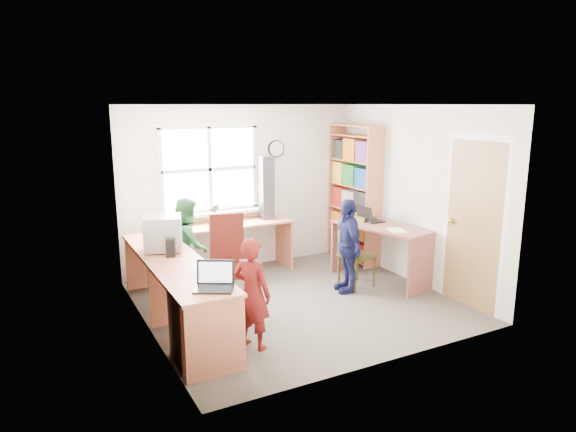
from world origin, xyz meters
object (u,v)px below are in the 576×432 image
at_px(swivel_chair, 230,268).
at_px(laptop_right, 368,218).
at_px(wooden_chair, 353,252).
at_px(crt_monitor, 163,233).
at_px(laptop_left, 214,282).
at_px(person_red, 252,293).
at_px(l_desk, 202,293).
at_px(bookshelf, 354,197).
at_px(cd_tower, 267,188).
at_px(potted_plant, 214,215).
at_px(right_desk, 382,240).
at_px(person_green, 188,245).
at_px(person_navy, 347,246).

height_order(swivel_chair, laptop_right, swivel_chair).
distance_m(wooden_chair, crt_monitor, 2.49).
height_order(laptop_left, laptop_right, laptop_right).
bearing_deg(person_red, laptop_left, 75.59).
height_order(laptop_right, person_red, person_red).
xyz_separation_m(l_desk, bookshelf, (2.96, 1.47, 0.55)).
bearing_deg(l_desk, swivel_chair, 47.33).
height_order(cd_tower, potted_plant, cd_tower).
xyz_separation_m(bookshelf, potted_plant, (-2.22, 0.20, -0.10)).
distance_m(wooden_chair, laptop_right, 0.65).
xyz_separation_m(bookshelf, swivel_chair, (-2.42, -0.88, -0.52)).
height_order(swivel_chair, person_red, person_red).
height_order(bookshelf, potted_plant, bookshelf).
bearing_deg(l_desk, cd_tower, 47.56).
height_order(bookshelf, swivel_chair, bookshelf).
distance_m(laptop_right, cd_tower, 1.53).
xyz_separation_m(l_desk, swivel_chair, (0.54, 0.59, 0.03)).
bearing_deg(bookshelf, wooden_chair, -125.02).
relative_size(wooden_chair, potted_plant, 2.88).
xyz_separation_m(crt_monitor, laptop_right, (2.87, -0.04, -0.11)).
bearing_deg(right_desk, l_desk, 176.64).
xyz_separation_m(swivel_chair, crt_monitor, (-0.74, 0.18, 0.47)).
bearing_deg(potted_plant, l_desk, -113.87).
distance_m(bookshelf, person_green, 2.73).
distance_m(cd_tower, person_green, 1.52).
distance_m(potted_plant, person_navy, 1.91).
height_order(wooden_chair, person_red, person_red).
bearing_deg(swivel_chair, potted_plant, 88.31).
height_order(right_desk, person_red, person_red).
height_order(crt_monitor, laptop_right, crt_monitor).
bearing_deg(person_green, cd_tower, -57.86).
bearing_deg(laptop_right, wooden_chair, 119.81).
bearing_deg(laptop_left, potted_plant, 99.19).
xyz_separation_m(right_desk, wooden_chair, (-0.50, -0.03, -0.09)).
bearing_deg(cd_tower, person_red, -117.11).
xyz_separation_m(swivel_chair, person_navy, (1.54, -0.24, 0.13)).
height_order(l_desk, wooden_chair, wooden_chair).
bearing_deg(person_navy, swivel_chair, -85.85).
height_order(crt_monitor, potted_plant, crt_monitor).
bearing_deg(bookshelf, l_desk, -153.57).
height_order(right_desk, laptop_left, laptop_left).
bearing_deg(right_desk, person_navy, 176.69).
relative_size(bookshelf, cd_tower, 2.28).
distance_m(l_desk, crt_monitor, 0.93).
bearing_deg(wooden_chair, potted_plant, 133.44).
xyz_separation_m(swivel_chair, wooden_chair, (1.69, -0.16, 0.00)).
bearing_deg(person_navy, laptop_right, 134.61).
bearing_deg(swivel_chair, l_desk, -123.94).
bearing_deg(right_desk, laptop_right, 86.67).
distance_m(swivel_chair, person_navy, 1.56).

